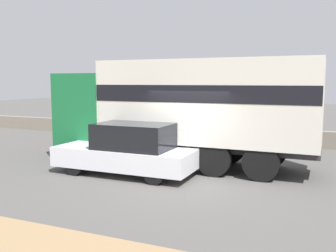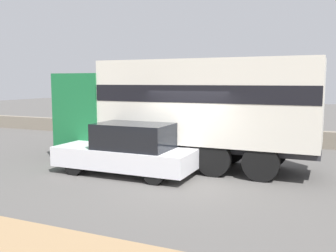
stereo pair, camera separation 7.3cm
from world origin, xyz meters
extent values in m
plane|color=#514F4C|center=(0.00, 0.00, 0.00)|extent=(80.00, 80.00, 0.00)
cube|color=gray|center=(0.00, 7.11, 0.36)|extent=(60.00, 0.35, 0.71)
cube|color=#196B38|center=(-4.03, 1.87, 1.75)|extent=(1.79, 2.45, 2.57)
cube|color=black|center=(-4.91, 1.87, 2.27)|extent=(0.06, 2.09, 1.13)
cube|color=#2D2D33|center=(0.27, 1.87, 0.74)|extent=(6.81, 1.29, 0.25)
cube|color=silver|center=(0.27, 1.87, 2.15)|extent=(6.81, 2.34, 2.56)
cube|color=black|center=(0.27, 1.87, 2.41)|extent=(6.77, 2.36, 0.51)
cylinder|color=black|center=(-4.03, 0.87, 0.52)|extent=(1.03, 0.28, 1.03)
cylinder|color=black|center=(-4.03, 2.87, 0.52)|extent=(1.03, 0.28, 1.03)
cylinder|color=black|center=(2.14, 0.87, 0.52)|extent=(1.03, 0.28, 1.03)
cylinder|color=black|center=(2.14, 2.87, 0.52)|extent=(1.03, 0.28, 1.03)
cylinder|color=black|center=(0.78, 0.87, 0.52)|extent=(1.03, 0.28, 1.03)
cylinder|color=black|center=(0.78, 2.87, 0.52)|extent=(1.03, 0.28, 1.03)
cube|color=silver|center=(-1.74, 0.14, 0.51)|extent=(4.24, 1.78, 0.58)
cube|color=black|center=(-1.40, 0.14, 1.18)|extent=(2.20, 1.64, 0.74)
cylinder|color=black|center=(-3.06, -0.63, 0.30)|extent=(0.59, 0.20, 0.59)
cylinder|color=black|center=(-3.06, 0.91, 0.30)|extent=(0.59, 0.20, 0.59)
cylinder|color=black|center=(-0.43, -0.63, 0.30)|extent=(0.59, 0.20, 0.59)
cylinder|color=black|center=(-0.43, 0.91, 0.30)|extent=(0.59, 0.20, 0.59)
cylinder|color=slate|center=(-7.00, 4.09, 0.44)|extent=(0.31, 0.31, 0.89)
cylinder|color=#33723F|center=(-7.00, 4.09, 1.26)|extent=(0.41, 0.41, 0.74)
sphere|color=tan|center=(-7.00, 4.09, 1.75)|extent=(0.24, 0.24, 0.24)
camera|label=1|loc=(3.78, -9.54, 2.78)|focal=40.00mm
camera|label=2|loc=(3.84, -9.51, 2.78)|focal=40.00mm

